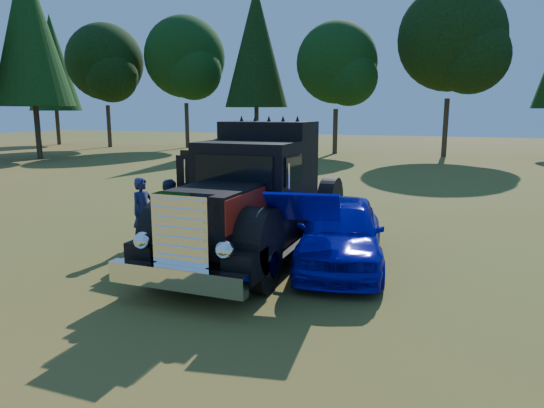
{
  "coord_description": "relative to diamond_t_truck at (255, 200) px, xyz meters",
  "views": [
    {
      "loc": [
        4.9,
        -7.54,
        3.23
      ],
      "look_at": [
        1.42,
        1.59,
        1.36
      ],
      "focal_mm": 32.0,
      "sensor_mm": 36.0,
      "label": 1
    }
  ],
  "objects": [
    {
      "name": "spectator_near",
      "position": [
        -2.8,
        -0.26,
        -0.44
      ],
      "size": [
        0.54,
        0.7,
        1.69
      ],
      "primitive_type": "imported",
      "rotation": [
        0.0,
        0.0,
        1.32
      ],
      "color": "navy",
      "rests_on": "ground"
    },
    {
      "name": "diamond_t_truck",
      "position": [
        0.0,
        0.0,
        0.0
      ],
      "size": [
        3.38,
        7.16,
        3.0
      ],
      "color": "black",
      "rests_on": "ground"
    },
    {
      "name": "ground",
      "position": [
        -0.74,
        -2.27,
        -1.28
      ],
      "size": [
        120.0,
        120.0,
        0.0
      ],
      "primitive_type": "plane",
      "color": "#39591A",
      "rests_on": "ground"
    },
    {
      "name": "distant_teal_car",
      "position": [
        -11.88,
        21.85,
        -0.65
      ],
      "size": [
        2.72,
        4.04,
        1.26
      ],
      "primitive_type": "imported",
      "rotation": [
        0.0,
        0.0,
        -0.4
      ],
      "color": "#0B3545",
      "rests_on": "ground"
    },
    {
      "name": "treeline",
      "position": [
        -3.31,
        25.14,
        6.42
      ],
      "size": [
        72.1,
        24.04,
        13.84
      ],
      "color": "#2D2116",
      "rests_on": "ground"
    },
    {
      "name": "spectator_far",
      "position": [
        -2.08,
        -0.14,
        -0.45
      ],
      "size": [
        0.78,
        0.92,
        1.66
      ],
      "primitive_type": "imported",
      "rotation": [
        0.0,
        0.0,
        1.36
      ],
      "color": "#1C2343",
      "rests_on": "ground"
    },
    {
      "name": "hotrod_coupe",
      "position": [
        1.98,
        -0.04,
        -0.54
      ],
      "size": [
        2.5,
        4.54,
        1.89
      ],
      "color": "#07359F",
      "rests_on": "ground"
    }
  ]
}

